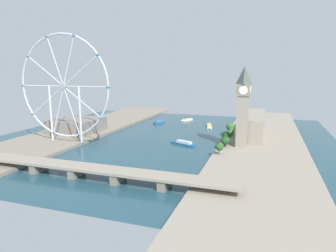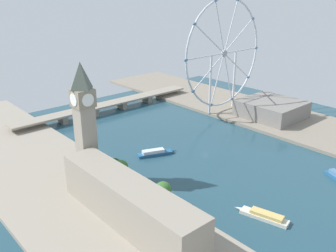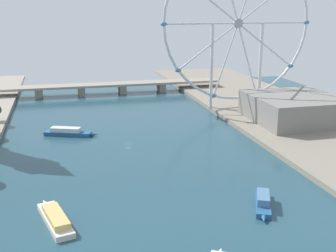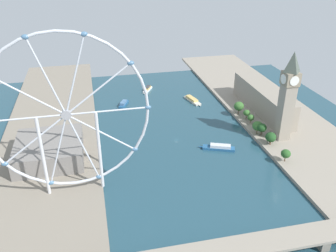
# 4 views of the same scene
# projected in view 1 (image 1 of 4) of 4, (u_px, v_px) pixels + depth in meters

# --- Properties ---
(ground_plane) EXTENTS (407.93, 407.93, 0.00)m
(ground_plane) POSITION_uv_depth(u_px,v_px,m) (163.00, 138.00, 367.98)
(ground_plane) COLOR #234756
(riverbank_left) EXTENTS (90.00, 520.00, 3.00)m
(riverbank_left) POSITION_uv_depth(u_px,v_px,m) (262.00, 144.00, 330.24)
(riverbank_left) COLOR gray
(riverbank_left) RESTS_ON ground_plane
(riverbank_right) EXTENTS (90.00, 520.00, 3.00)m
(riverbank_right) POSITION_uv_depth(u_px,v_px,m) (82.00, 131.00, 405.17)
(riverbank_right) COLOR gray
(riverbank_right) RESTS_ON ground_plane
(clock_tower) EXTENTS (14.28, 14.28, 84.48)m
(clock_tower) POSITION_uv_depth(u_px,v_px,m) (243.00, 106.00, 306.21)
(clock_tower) COLOR gray
(clock_tower) RESTS_ON riverbank_left
(parliament_block) EXTENTS (22.00, 111.82, 26.86)m
(parliament_block) POSITION_uv_depth(u_px,v_px,m) (255.00, 124.00, 368.02)
(parliament_block) COLOR gray
(parliament_block) RESTS_ON riverbank_left
(tree_row_embankment) EXTENTS (13.53, 108.53, 14.22)m
(tree_row_embankment) POSITION_uv_depth(u_px,v_px,m) (227.00, 135.00, 332.72)
(tree_row_embankment) COLOR #513823
(tree_row_embankment) RESTS_ON riverbank_left
(ferris_wheel) EXTENTS (117.75, 3.20, 120.24)m
(ferris_wheel) POSITION_uv_depth(u_px,v_px,m) (64.00, 87.00, 325.86)
(ferris_wheel) COLOR silver
(ferris_wheel) RESTS_ON riverbank_right
(riverside_hall) EXTENTS (55.86, 59.14, 17.10)m
(riverside_hall) POSITION_uv_depth(u_px,v_px,m) (77.00, 125.00, 389.48)
(riverside_hall) COLOR gray
(riverside_hall) RESTS_ON riverbank_right
(river_bridge) EXTENTS (219.93, 17.66, 9.41)m
(river_bridge) POSITION_uv_depth(u_px,v_px,m) (97.00, 170.00, 226.27)
(river_bridge) COLOR gray
(river_bridge) RESTS_ON ground_plane
(tour_boat_0) EXTENTS (14.16, 34.81, 4.51)m
(tour_boat_0) POSITION_uv_depth(u_px,v_px,m) (209.00, 126.00, 436.25)
(tour_boat_0) COLOR beige
(tour_boat_0) RESTS_ON ground_plane
(tour_boat_1) EXTENTS (33.66, 17.18, 4.98)m
(tour_boat_1) POSITION_uv_depth(u_px,v_px,m) (183.00, 143.00, 332.41)
(tour_boat_1) COLOR #235684
(tour_boat_1) RESTS_ON ground_plane
(tour_boat_2) EXTENTS (14.48, 25.34, 5.24)m
(tour_boat_2) POSITION_uv_depth(u_px,v_px,m) (159.00, 122.00, 468.65)
(tour_boat_2) COLOR #235684
(tour_boat_2) RESTS_ON ground_plane
(tour_boat_3) EXTENTS (16.05, 25.47, 5.38)m
(tour_boat_3) POSITION_uv_depth(u_px,v_px,m) (187.00, 119.00, 494.66)
(tour_boat_3) COLOR white
(tour_boat_3) RESTS_ON ground_plane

